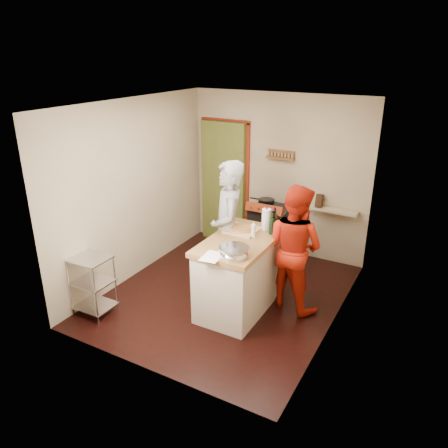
% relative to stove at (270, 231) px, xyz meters
% --- Properties ---
extents(floor, '(3.50, 3.50, 0.00)m').
position_rel_stove_xyz_m(floor, '(-0.05, -1.42, -0.45)').
color(floor, black).
rests_on(floor, ground).
extents(back_wall, '(3.00, 0.44, 2.60)m').
position_rel_stove_xyz_m(back_wall, '(-0.69, 0.36, 0.68)').
color(back_wall, tan).
rests_on(back_wall, ground).
extents(left_wall, '(0.04, 3.50, 2.60)m').
position_rel_stove_xyz_m(left_wall, '(-1.55, -1.42, 0.85)').
color(left_wall, tan).
rests_on(left_wall, ground).
extents(right_wall, '(0.04, 3.50, 2.60)m').
position_rel_stove_xyz_m(right_wall, '(1.45, -1.42, 0.85)').
color(right_wall, tan).
rests_on(right_wall, ground).
extents(ceiling, '(3.00, 3.50, 0.02)m').
position_rel_stove_xyz_m(ceiling, '(-0.05, -1.42, 2.16)').
color(ceiling, white).
rests_on(ceiling, back_wall).
extents(stove, '(0.60, 0.63, 1.00)m').
position_rel_stove_xyz_m(stove, '(0.00, 0.00, 0.00)').
color(stove, black).
rests_on(stove, ground).
extents(wire_shelving, '(0.48, 0.40, 0.80)m').
position_rel_stove_xyz_m(wire_shelving, '(-1.33, -2.62, -0.01)').
color(wire_shelving, silver).
rests_on(wire_shelving, ground).
extents(island, '(0.77, 1.40, 1.30)m').
position_rel_stove_xyz_m(island, '(0.27, -1.62, 0.07)').
color(island, beige).
rests_on(island, ground).
extents(person_stripe, '(0.77, 0.83, 1.90)m').
position_rel_stove_xyz_m(person_stripe, '(-0.05, -1.35, 0.50)').
color(person_stripe, '#A4A3A8').
rests_on(person_stripe, ground).
extents(person_red, '(0.95, 0.83, 1.67)m').
position_rel_stove_xyz_m(person_red, '(0.83, -1.21, 0.39)').
color(person_red, '#AF1C0B').
rests_on(person_red, ground).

